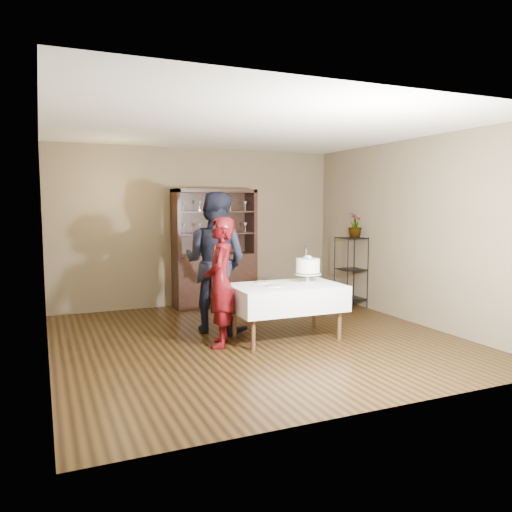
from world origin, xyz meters
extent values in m
plane|color=black|center=(0.00, 0.00, 0.00)|extent=(5.00, 5.00, 0.00)
plane|color=white|center=(0.00, 0.00, 2.70)|extent=(5.00, 5.00, 0.00)
cube|color=brown|center=(0.00, 2.50, 1.35)|extent=(5.00, 0.02, 2.70)
cube|color=brown|center=(-2.50, 0.00, 1.35)|extent=(0.02, 5.00, 2.70)
cube|color=brown|center=(2.50, 0.00, 1.35)|extent=(0.02, 5.00, 2.70)
cube|color=black|center=(0.20, 2.24, 0.45)|extent=(1.40, 0.48, 0.90)
cube|color=black|center=(0.20, 2.46, 1.45)|extent=(1.40, 0.03, 1.10)
cube|color=black|center=(0.20, 2.24, 1.97)|extent=(1.40, 0.48, 0.06)
cube|color=black|center=(0.20, 2.24, 1.25)|extent=(1.28, 0.42, 0.02)
cube|color=black|center=(0.20, 2.24, 1.62)|extent=(1.28, 0.42, 0.02)
cylinder|color=black|center=(2.08, 1.00, 0.60)|extent=(0.02, 0.02, 1.20)
cylinder|color=black|center=(2.48, 1.00, 0.60)|extent=(0.02, 0.02, 1.20)
cylinder|color=black|center=(2.08, 1.40, 0.60)|extent=(0.02, 0.02, 1.20)
cylinder|color=black|center=(2.48, 1.40, 0.60)|extent=(0.02, 0.02, 1.20)
cube|color=black|center=(2.28, 1.20, 0.15)|extent=(0.40, 0.40, 0.02)
cube|color=black|center=(2.28, 1.20, 0.65)|extent=(0.40, 0.40, 0.01)
cube|color=black|center=(2.28, 1.20, 1.18)|extent=(0.40, 0.40, 0.02)
cube|color=white|center=(0.37, -0.14, 0.55)|extent=(1.44, 0.90, 0.33)
cylinder|color=#492F1A|center=(-0.23, -0.46, 0.34)|extent=(0.06, 0.06, 0.67)
cylinder|color=#492F1A|center=(0.97, -0.48, 0.34)|extent=(0.06, 0.06, 0.67)
cylinder|color=#492F1A|center=(-0.22, 0.20, 0.34)|extent=(0.06, 0.06, 0.67)
cylinder|color=#492F1A|center=(0.98, 0.18, 0.34)|extent=(0.06, 0.06, 0.67)
imported|color=#36040D|center=(-0.53, -0.12, 0.80)|extent=(0.58, 0.69, 1.60)
imported|color=black|center=(-0.35, 0.60, 0.96)|extent=(1.17, 1.17, 1.92)
cylinder|color=silver|center=(0.74, -0.04, 0.72)|extent=(0.20, 0.20, 0.01)
cylinder|color=silver|center=(0.74, -0.04, 0.76)|extent=(0.05, 0.05, 0.10)
cylinder|color=silver|center=(0.74, -0.04, 0.82)|extent=(0.36, 0.36, 0.01)
cylinder|color=#3D612E|center=(0.74, -0.04, 0.83)|extent=(0.35, 0.35, 0.02)
cylinder|color=white|center=(0.74, -0.04, 0.92)|extent=(0.40, 0.40, 0.20)
sphere|color=#5F80CC|center=(0.77, -0.04, 1.03)|extent=(0.02, 0.02, 0.02)
cube|color=silver|center=(0.70, -0.06, 1.09)|extent=(0.02, 0.02, 0.14)
cube|color=black|center=(0.70, -0.06, 1.18)|extent=(0.02, 0.02, 0.05)
cylinder|color=silver|center=(0.16, -0.20, 0.72)|extent=(0.23, 0.23, 0.01)
cylinder|color=silver|center=(0.16, 0.14, 0.72)|extent=(0.24, 0.24, 0.01)
imported|color=#3D612E|center=(2.32, 1.17, 1.40)|extent=(0.32, 0.32, 0.42)
camera|label=1|loc=(-2.53, -5.85, 1.76)|focal=35.00mm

